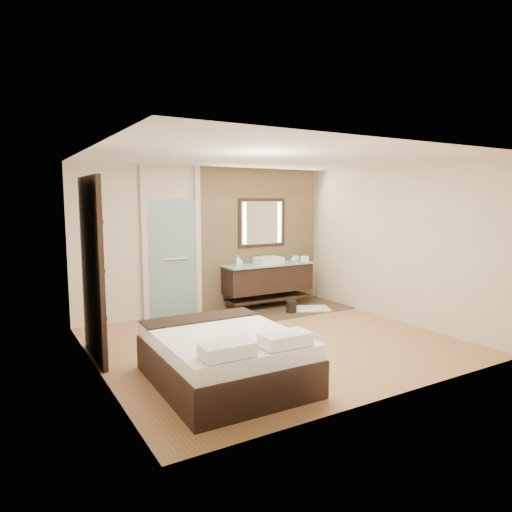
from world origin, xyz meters
TOP-DOWN VIEW (x-y plane):
  - floor at (0.00, 0.00)m, footprint 5.00×5.00m
  - tile_strip at (0.60, 1.60)m, footprint 3.80×1.30m
  - stone_wall at (1.10, 2.21)m, footprint 2.60×0.08m
  - vanity at (1.10, 1.92)m, footprint 1.85×0.55m
  - mirror_unit at (1.10, 2.16)m, footprint 1.06×0.04m
  - frosted_door at (-0.75, 2.20)m, footprint 1.10×0.12m
  - shoji_partition at (-2.43, 0.60)m, footprint 0.06×1.20m
  - bed at (-1.31, -1.00)m, footprint 1.55×1.93m
  - bath_mat at (1.69, 1.33)m, footprint 0.86×0.76m
  - waste_bin at (1.23, 1.30)m, footprint 0.21×0.21m
  - tissue_box at (1.92, 1.84)m, footprint 0.13×0.13m
  - soap_bottle_a at (0.45, 1.95)m, footprint 0.09×0.09m
  - soap_bottle_b at (0.50, 1.96)m, footprint 0.08×0.08m
  - soap_bottle_c at (1.65, 1.83)m, footprint 0.13×0.13m
  - cup at (1.87, 2.05)m, footprint 0.12×0.12m

SIDE VIEW (x-z plane):
  - floor at x=0.00m, z-range 0.00..0.00m
  - tile_strip at x=0.60m, z-range 0.00..0.01m
  - bath_mat at x=1.69m, z-range 0.01..0.03m
  - waste_bin at x=1.23m, z-range 0.00..0.24m
  - bed at x=-1.31m, z-range -0.06..0.67m
  - vanity at x=1.10m, z-range 0.14..1.02m
  - cup at x=1.87m, z-range 0.86..0.96m
  - tissue_box at x=1.92m, z-range 0.86..0.97m
  - soap_bottle_c at x=1.65m, z-range 0.86..1.02m
  - soap_bottle_b at x=0.50m, z-range 0.86..1.03m
  - soap_bottle_a at x=0.45m, z-range 0.86..1.06m
  - frosted_door at x=-0.75m, z-range -0.21..2.49m
  - shoji_partition at x=-2.43m, z-range 0.01..2.41m
  - stone_wall at x=1.10m, z-range 0.00..2.70m
  - mirror_unit at x=1.10m, z-range 1.17..2.13m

